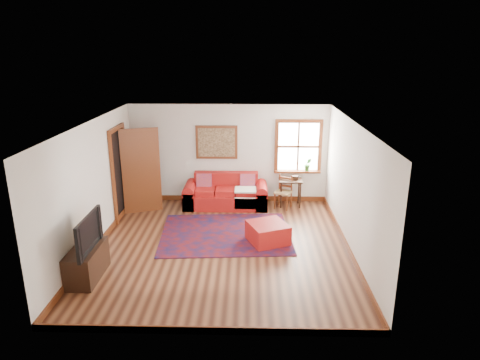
{
  "coord_description": "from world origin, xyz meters",
  "views": [
    {
      "loc": [
        0.55,
        -7.78,
        3.83
      ],
      "look_at": [
        0.34,
        0.6,
        1.22
      ],
      "focal_mm": 32.0,
      "sensor_mm": 36.0,
      "label": 1
    }
  ],
  "objects_px": {
    "side_table": "(290,184)",
    "red_leather_sofa": "(226,195)",
    "red_ottoman": "(268,233)",
    "ladder_back_chair": "(284,191)",
    "media_cabinet": "(87,263)"
  },
  "relations": [
    {
      "from": "media_cabinet",
      "to": "red_ottoman",
      "type": "bearing_deg",
      "value": 24.95
    },
    {
      "from": "red_ottoman",
      "to": "side_table",
      "type": "xyz_separation_m",
      "value": [
        0.63,
        2.15,
        0.36
      ]
    },
    {
      "from": "red_ottoman",
      "to": "media_cabinet",
      "type": "bearing_deg",
      "value": -177.91
    },
    {
      "from": "side_table",
      "to": "ladder_back_chair",
      "type": "bearing_deg",
      "value": -144.45
    },
    {
      "from": "red_ottoman",
      "to": "ladder_back_chair",
      "type": "xyz_separation_m",
      "value": [
        0.47,
        2.03,
        0.23
      ]
    },
    {
      "from": "side_table",
      "to": "media_cabinet",
      "type": "height_order",
      "value": "side_table"
    },
    {
      "from": "side_table",
      "to": "red_leather_sofa",
      "type": "bearing_deg",
      "value": -178.69
    },
    {
      "from": "media_cabinet",
      "to": "ladder_back_chair",
      "type": "bearing_deg",
      "value": 43.89
    },
    {
      "from": "red_leather_sofa",
      "to": "side_table",
      "type": "relative_size",
      "value": 3.02
    },
    {
      "from": "media_cabinet",
      "to": "red_leather_sofa",
      "type": "bearing_deg",
      "value": 58.47
    },
    {
      "from": "ladder_back_chair",
      "to": "media_cabinet",
      "type": "distance_m",
      "value": 5.06
    },
    {
      "from": "red_leather_sofa",
      "to": "ladder_back_chair",
      "type": "xyz_separation_m",
      "value": [
        1.44,
        -0.08,
        0.17
      ]
    },
    {
      "from": "side_table",
      "to": "media_cabinet",
      "type": "distance_m",
      "value": 5.26
    },
    {
      "from": "ladder_back_chair",
      "to": "media_cabinet",
      "type": "height_order",
      "value": "ladder_back_chair"
    },
    {
      "from": "red_ottoman",
      "to": "ladder_back_chair",
      "type": "bearing_deg",
      "value": 54.12
    }
  ]
}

